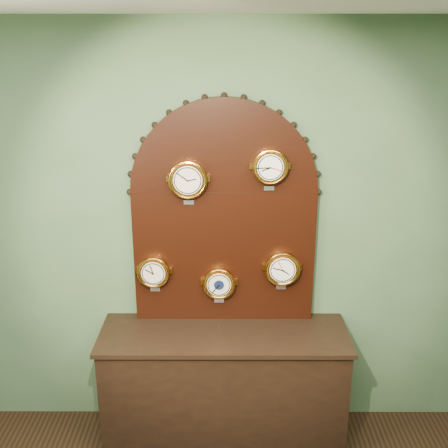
{
  "coord_description": "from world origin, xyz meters",
  "views": [
    {
      "loc": [
        0.01,
        -0.93,
        2.67
      ],
      "look_at": [
        0.0,
        2.25,
        1.58
      ],
      "focal_mm": 43.76,
      "sensor_mm": 36.0,
      "label": 1
    }
  ],
  "objects_px": {
    "hygrometer": "(154,272)",
    "tide_clock": "(282,268)",
    "display_board": "(224,207)",
    "arabic_clock": "(270,166)",
    "shop_counter": "(224,388)",
    "roman_clock": "(188,179)",
    "barometer": "(219,283)"
  },
  "relations": [
    {
      "from": "arabic_clock",
      "to": "barometer",
      "type": "relative_size",
      "value": 1.02
    },
    {
      "from": "shop_counter",
      "to": "roman_clock",
      "type": "height_order",
      "value": "roman_clock"
    },
    {
      "from": "roman_clock",
      "to": "arabic_clock",
      "type": "relative_size",
      "value": 1.08
    },
    {
      "from": "display_board",
      "to": "barometer",
      "type": "relative_size",
      "value": 5.69
    },
    {
      "from": "barometer",
      "to": "tide_clock",
      "type": "height_order",
      "value": "tide_clock"
    },
    {
      "from": "hygrometer",
      "to": "tide_clock",
      "type": "xyz_separation_m",
      "value": [
        0.85,
        -0.0,
        0.03
      ]
    },
    {
      "from": "barometer",
      "to": "shop_counter",
      "type": "bearing_deg",
      "value": -77.72
    },
    {
      "from": "roman_clock",
      "to": "arabic_clock",
      "type": "distance_m",
      "value": 0.52
    },
    {
      "from": "shop_counter",
      "to": "tide_clock",
      "type": "distance_m",
      "value": 0.92
    },
    {
      "from": "hygrometer",
      "to": "tide_clock",
      "type": "distance_m",
      "value": 0.85
    },
    {
      "from": "barometer",
      "to": "tide_clock",
      "type": "relative_size",
      "value": 0.95
    },
    {
      "from": "roman_clock",
      "to": "arabic_clock",
      "type": "height_order",
      "value": "arabic_clock"
    },
    {
      "from": "roman_clock",
      "to": "barometer",
      "type": "distance_m",
      "value": 0.74
    },
    {
      "from": "roman_clock",
      "to": "hygrometer",
      "type": "distance_m",
      "value": 0.67
    },
    {
      "from": "display_board",
      "to": "hygrometer",
      "type": "xyz_separation_m",
      "value": [
        -0.47,
        -0.07,
        -0.43
      ]
    },
    {
      "from": "hygrometer",
      "to": "tide_clock",
      "type": "height_order",
      "value": "tide_clock"
    },
    {
      "from": "display_board",
      "to": "tide_clock",
      "type": "relative_size",
      "value": 5.38
    },
    {
      "from": "roman_clock",
      "to": "barometer",
      "type": "xyz_separation_m",
      "value": [
        0.19,
        0.0,
        -0.71
      ]
    },
    {
      "from": "shop_counter",
      "to": "hygrometer",
      "type": "xyz_separation_m",
      "value": [
        -0.47,
        0.15,
        0.8
      ]
    },
    {
      "from": "display_board",
      "to": "hygrometer",
      "type": "bearing_deg",
      "value": -171.9
    },
    {
      "from": "shop_counter",
      "to": "barometer",
      "type": "height_order",
      "value": "barometer"
    },
    {
      "from": "display_board",
      "to": "arabic_clock",
      "type": "bearing_deg",
      "value": -13.12
    },
    {
      "from": "display_board",
      "to": "roman_clock",
      "type": "relative_size",
      "value": 5.15
    },
    {
      "from": "display_board",
      "to": "arabic_clock",
      "type": "relative_size",
      "value": 5.57
    },
    {
      "from": "roman_clock",
      "to": "arabic_clock",
      "type": "bearing_deg",
      "value": 0.06
    },
    {
      "from": "arabic_clock",
      "to": "barometer",
      "type": "bearing_deg",
      "value": 180.0
    },
    {
      "from": "arabic_clock",
      "to": "hygrometer",
      "type": "relative_size",
      "value": 1.03
    },
    {
      "from": "shop_counter",
      "to": "hygrometer",
      "type": "height_order",
      "value": "hygrometer"
    },
    {
      "from": "shop_counter",
      "to": "hygrometer",
      "type": "distance_m",
      "value": 0.94
    },
    {
      "from": "display_board",
      "to": "arabic_clock",
      "type": "height_order",
      "value": "display_board"
    },
    {
      "from": "shop_counter",
      "to": "arabic_clock",
      "type": "bearing_deg",
      "value": 28.27
    },
    {
      "from": "shop_counter",
      "to": "roman_clock",
      "type": "bearing_deg",
      "value": 145.88
    }
  ]
}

